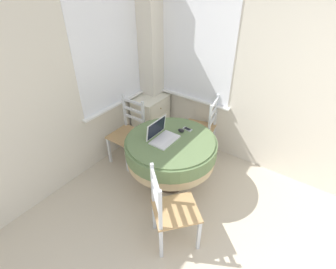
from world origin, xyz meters
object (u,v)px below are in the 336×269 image
object	(u,v)px
round_dining_table	(171,149)
dining_chair_near_back_window	(128,133)
corner_cabinet	(151,117)
dining_chair_near_right_window	(202,128)
cell_phone	(187,129)
laptop	(162,136)
dining_chair_camera_near	(171,211)
computer_mouse	(181,130)

from	to	relation	value
round_dining_table	dining_chair_near_back_window	size ratio (longest dim) A/B	1.19
round_dining_table	corner_cabinet	size ratio (longest dim) A/B	1.51
dining_chair_near_right_window	dining_chair_near_back_window	bearing A→B (deg)	132.12
cell_phone	laptop	bearing A→B (deg)	159.38
cell_phone	dining_chair_camera_near	bearing A→B (deg)	-155.99
dining_chair_near_right_window	dining_chair_camera_near	world-z (taller)	same
laptop	computer_mouse	bearing A→B (deg)	-20.66
round_dining_table	corner_cabinet	xyz separation A→B (m)	(0.74, 0.91, -0.21)
laptop	round_dining_table	bearing A→B (deg)	-60.13
dining_chair_camera_near	corner_cabinet	xyz separation A→B (m)	(1.41, 1.38, -0.08)
dining_chair_camera_near	corner_cabinet	world-z (taller)	dining_chair_camera_near
computer_mouse	dining_chair_near_right_window	xyz separation A→B (m)	(0.61, 0.03, -0.30)
round_dining_table	dining_chair_camera_near	xyz separation A→B (m)	(-0.67, -0.48, -0.13)
dining_chair_camera_near	dining_chair_near_right_window	bearing A→B (deg)	18.34
dining_chair_camera_near	laptop	bearing A→B (deg)	42.60
corner_cabinet	dining_chair_near_right_window	bearing A→B (deg)	-84.70
round_dining_table	dining_chair_near_right_window	distance (m)	0.83
dining_chair_near_back_window	dining_chair_camera_near	distance (m)	1.51
dining_chair_near_back_window	dining_chair_near_right_window	distance (m)	1.07
laptop	dining_chair_near_right_window	bearing A→B (deg)	-4.82
dining_chair_near_back_window	dining_chair_near_right_window	xyz separation A→B (m)	(0.72, -0.79, 0.00)
dining_chair_near_right_window	dining_chair_camera_near	distance (m)	1.58
round_dining_table	corner_cabinet	distance (m)	1.19
round_dining_table	cell_phone	world-z (taller)	cell_phone
laptop	dining_chair_near_right_window	xyz separation A→B (m)	(0.88, -0.07, -0.33)
round_dining_table	laptop	world-z (taller)	laptop
dining_chair_near_back_window	cell_phone	bearing A→B (deg)	-76.94
cell_phone	dining_chair_near_back_window	size ratio (longest dim) A/B	0.13
computer_mouse	corner_cabinet	size ratio (longest dim) A/B	0.11
laptop	dining_chair_near_back_window	xyz separation A→B (m)	(0.16, 0.72, -0.33)
cell_phone	dining_chair_near_right_window	bearing A→B (deg)	6.67
computer_mouse	corner_cabinet	distance (m)	1.12
dining_chair_near_back_window	dining_chair_near_right_window	bearing A→B (deg)	-47.88
computer_mouse	corner_cabinet	bearing A→B (deg)	59.84
cell_phone	dining_chair_near_back_window	distance (m)	0.92
laptop	dining_chair_near_right_window	world-z (taller)	laptop
dining_chair_camera_near	corner_cabinet	distance (m)	1.98
laptop	dining_chair_camera_near	bearing A→B (deg)	-137.40
laptop	dining_chair_camera_near	xyz separation A→B (m)	(-0.62, -0.57, -0.33)
corner_cabinet	cell_phone	bearing A→B (deg)	-114.78
dining_chair_near_right_window	round_dining_table	bearing A→B (deg)	-178.58
cell_phone	dining_chair_camera_near	world-z (taller)	dining_chair_camera_near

